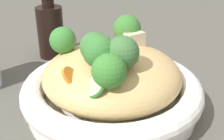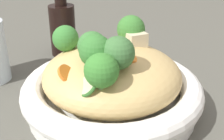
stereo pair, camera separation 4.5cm
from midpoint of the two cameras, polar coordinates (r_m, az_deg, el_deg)
The scene contains 8 objects.
ground_plane at distance 0.48m, azimuth 2.68°, elevation -7.44°, with size 3.00×3.00×0.00m, color #505047.
serving_bowl at distance 0.47m, azimuth 2.75°, elevation -4.54°, with size 0.29×0.29×0.05m.
noodle_heap at distance 0.45m, azimuth 2.80°, elevation -0.99°, with size 0.22×0.22×0.09m.
broccoli_florets at distance 0.41m, azimuth 1.36°, elevation 4.36°, with size 0.21×0.16×0.07m.
carrot_coins at distance 0.41m, azimuth 1.02°, elevation 1.53°, with size 0.07×0.11×0.03m.
zucchini_slices at distance 0.39m, azimuth 1.03°, elevation -0.10°, with size 0.09×0.07×0.05m.
chicken_chunks at distance 0.45m, azimuth 5.00°, elevation 4.83°, with size 0.09×0.08×0.03m.
soy_sauce_bottle at distance 0.68m, azimuth -7.75°, elevation 8.04°, with size 0.06×0.06×0.15m.
Camera 2 is at (-0.40, -0.04, 0.26)m, focal length 46.74 mm.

